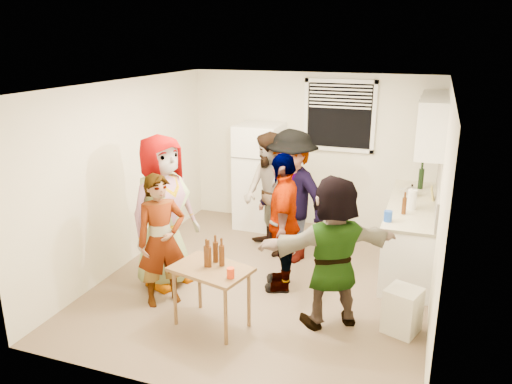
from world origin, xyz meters
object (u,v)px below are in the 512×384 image
at_px(refrigerator, 259,176).
at_px(guest_stripe, 165,301).
at_px(guest_back_left, 269,251).
at_px(blue_cup, 388,221).
at_px(serving_table, 213,325).
at_px(red_cup, 231,278).
at_px(guest_back_right, 290,258).
at_px(guest_black, 282,286).
at_px(guest_grey, 167,282).
at_px(beer_bottle_table, 209,267).
at_px(guest_orange, 329,322).
at_px(wine_bottle, 420,189).
at_px(trash_bin, 402,310).
at_px(beer_bottle_counter, 403,214).
at_px(kettle, 411,196).

relative_size(refrigerator, guest_stripe, 1.08).
bearing_deg(guest_back_left, guest_stripe, -66.54).
bearing_deg(blue_cup, guest_stripe, -153.50).
distance_m(serving_table, red_cup, 0.76).
distance_m(red_cup, guest_back_right, 2.19).
bearing_deg(red_cup, guest_black, 81.83).
bearing_deg(guest_grey, beer_bottle_table, -104.15).
bearing_deg(guest_stripe, guest_black, -11.59).
distance_m(blue_cup, guest_black, 1.55).
height_order(blue_cup, red_cup, blue_cup).
height_order(serving_table, guest_stripe, serving_table).
xyz_separation_m(refrigerator, guest_grey, (-0.44, -2.33, -0.85)).
height_order(refrigerator, guest_orange, refrigerator).
relative_size(guest_grey, guest_stripe, 1.23).
bearing_deg(wine_bottle, guest_back_right, -146.81).
xyz_separation_m(serving_table, guest_black, (0.46, 1.10, 0.00)).
relative_size(blue_cup, trash_bin, 0.27).
distance_m(refrigerator, serving_table, 3.21).
bearing_deg(blue_cup, guest_back_left, 160.28).
bearing_deg(guest_black, guest_back_right, 175.61).
xyz_separation_m(refrigerator, beer_bottle_counter, (2.35, -1.24, 0.05)).
bearing_deg(kettle, blue_cup, -101.23).
distance_m(guest_back_left, guest_back_right, 0.39).
relative_size(beer_bottle_counter, guest_grey, 0.11).
bearing_deg(guest_back_right, red_cup, -62.88).
bearing_deg(refrigerator, guest_black, -63.01).
bearing_deg(guest_stripe, beer_bottle_table, -65.51).
distance_m(blue_cup, guest_stripe, 2.84).
xyz_separation_m(blue_cup, guest_back_left, (-1.70, 0.61, -0.90)).
xyz_separation_m(red_cup, guest_grey, (-1.25, 0.86, -0.69)).
bearing_deg(trash_bin, guest_black, 160.41).
relative_size(refrigerator, guest_back_left, 0.97).
bearing_deg(guest_back_left, guest_black, -18.11).
distance_m(kettle, guest_back_left, 2.18).
bearing_deg(beer_bottle_counter, guest_orange, -115.42).
bearing_deg(refrigerator, kettle, -10.03).
height_order(kettle, guest_orange, kettle).
xyz_separation_m(beer_bottle_counter, beer_bottle_table, (-1.85, -1.78, -0.21)).
xyz_separation_m(wine_bottle, serving_table, (-1.97, -3.02, -0.90)).
xyz_separation_m(trash_bin, red_cup, (-1.67, -0.71, 0.44)).
xyz_separation_m(red_cup, guest_stripe, (-1.03, 0.41, -0.69)).
relative_size(blue_cup, guest_grey, 0.07).
bearing_deg(beer_bottle_counter, guest_black, -152.76).
distance_m(kettle, guest_back_right, 1.91).
distance_m(refrigerator, guest_black, 2.34).
bearing_deg(guest_stripe, guest_orange, -39.75).
bearing_deg(refrigerator, beer_bottle_table, -80.67).
height_order(wine_bottle, beer_bottle_counter, wine_bottle).
relative_size(beer_bottle_table, guest_stripe, 0.14).
xyz_separation_m(guest_stripe, guest_orange, (1.94, 0.22, 0.00)).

